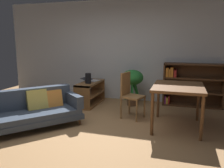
# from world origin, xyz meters

# --- Properties ---
(ground_plane) EXTENTS (8.16, 8.16, 0.00)m
(ground_plane) POSITION_xyz_m (0.00, 0.00, 0.00)
(ground_plane) COLOR #A87A4C
(back_wall_panel) EXTENTS (6.80, 0.10, 2.70)m
(back_wall_panel) POSITION_xyz_m (0.00, 2.70, 1.35)
(back_wall_panel) COLOR silver
(back_wall_panel) RESTS_ON ground_plane
(fabric_couch) EXTENTS (1.80, 1.92, 0.71)m
(fabric_couch) POSITION_xyz_m (-1.07, 0.05, 0.34)
(fabric_couch) COLOR brown
(fabric_couch) RESTS_ON ground_plane
(media_console) EXTENTS (0.41, 1.10, 0.59)m
(media_console) POSITION_xyz_m (-0.58, 1.87, 0.29)
(media_console) COLOR brown
(media_console) RESTS_ON ground_plane
(open_laptop) EXTENTS (0.48, 0.37, 0.07)m
(open_laptop) POSITION_xyz_m (-0.62, 2.05, 0.61)
(open_laptop) COLOR silver
(open_laptop) RESTS_ON media_console
(desk_speaker) EXTENTS (0.14, 0.14, 0.25)m
(desk_speaker) POSITION_xyz_m (-0.55, 1.68, 0.71)
(desk_speaker) COLOR black
(desk_speaker) RESTS_ON media_console
(potted_floor_plant) EXTENTS (0.56, 0.54, 0.91)m
(potted_floor_plant) POSITION_xyz_m (0.47, 2.10, 0.65)
(potted_floor_plant) COLOR brown
(potted_floor_plant) RESTS_ON ground_plane
(dining_table) EXTENTS (0.90, 1.12, 0.81)m
(dining_table) POSITION_xyz_m (1.59, 0.85, 0.72)
(dining_table) COLOR brown
(dining_table) RESTS_ON ground_plane
(dining_chair_near) EXTENTS (0.51, 0.49, 0.96)m
(dining_chair_near) POSITION_xyz_m (0.61, 1.16, 0.53)
(dining_chair_near) COLOR olive
(dining_chair_near) RESTS_ON ground_plane
(bookshelf) EXTENTS (1.43, 0.35, 1.07)m
(bookshelf) POSITION_xyz_m (1.84, 2.51, 0.54)
(bookshelf) COLOR #56351E
(bookshelf) RESTS_ON ground_plane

